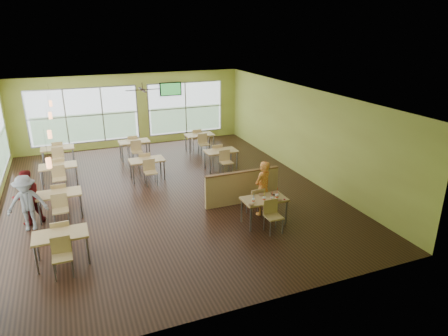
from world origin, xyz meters
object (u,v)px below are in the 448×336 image
(half_wall_divider, at_px, (242,187))
(food_basket, at_px, (275,193))
(man_plaid, at_px, (263,188))
(main_table, at_px, (264,202))

(half_wall_divider, height_order, food_basket, half_wall_divider)
(half_wall_divider, xyz_separation_m, man_plaid, (0.23, -0.91, 0.28))
(main_table, xyz_separation_m, half_wall_divider, (0.00, 1.45, -0.11))
(main_table, xyz_separation_m, food_basket, (0.40, 0.13, 0.15))
(man_plaid, bearing_deg, half_wall_divider, -99.49)
(man_plaid, bearing_deg, main_table, 43.49)
(food_basket, bearing_deg, half_wall_divider, 106.86)
(half_wall_divider, bearing_deg, man_plaid, -75.82)
(half_wall_divider, bearing_deg, food_basket, -73.14)
(main_table, bearing_deg, man_plaid, 67.16)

